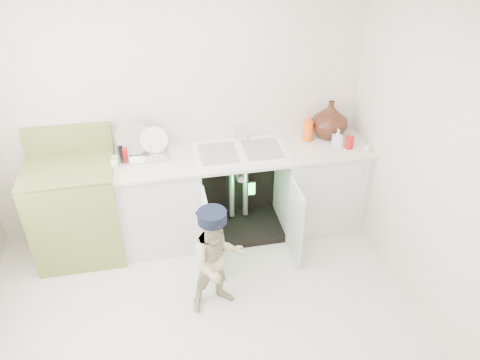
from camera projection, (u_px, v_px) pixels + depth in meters
The scene contains 5 objects.
ground at pixel (202, 332), 3.70m from camera, with size 3.50×3.50×0.00m, color beige.
room_shell at pixel (193, 204), 3.01m from camera, with size 6.00×5.50×1.26m.
counter_run at pixel (244, 188), 4.52m from camera, with size 2.44×1.02×1.26m.
avocado_stove at pixel (77, 209), 4.24m from camera, with size 0.76×0.65×1.18m.
repair_worker at pixel (218, 260), 3.68m from camera, with size 0.70×0.82×0.95m.
Camera 1 is at (-0.18, -2.44, 3.03)m, focal length 35.00 mm.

